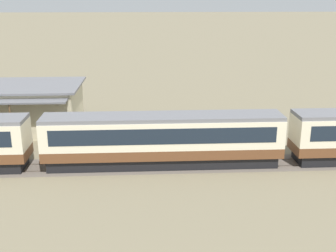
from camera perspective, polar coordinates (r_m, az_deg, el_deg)
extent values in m
cylinder|color=black|center=(36.44, 21.56, -4.27)|extent=(0.90, 0.18, 0.90)
cylinder|color=black|center=(37.66, 20.68, -3.47)|extent=(0.90, 0.18, 0.90)
cube|color=brown|center=(33.56, -0.68, -3.27)|extent=(18.78, 2.86, 0.80)
cube|color=beige|center=(33.06, -0.69, -0.84)|extent=(18.78, 2.86, 2.20)
cube|color=#192330|center=(33.02, -0.69, -0.66)|extent=(17.28, 2.90, 1.23)
cube|color=slate|center=(32.69, -0.70, 1.24)|extent=(18.78, 2.69, 0.30)
cube|color=black|center=(33.86, -0.67, -4.60)|extent=(18.03, 2.46, 0.88)
cylinder|color=black|center=(34.02, 9.90, -4.78)|extent=(0.90, 0.18, 0.90)
cylinder|color=black|center=(35.32, 9.39, -3.91)|extent=(0.90, 0.18, 0.90)
cylinder|color=black|center=(33.53, -11.30, -5.21)|extent=(0.90, 0.18, 0.90)
cylinder|color=black|center=(34.85, -10.99, -4.30)|extent=(0.90, 0.18, 0.90)
cube|color=#665B51|center=(34.02, -1.82, -5.33)|extent=(139.01, 3.60, 0.01)
cube|color=#4C4238|center=(33.35, -1.79, -5.79)|extent=(139.01, 0.12, 0.04)
cube|color=#4C4238|center=(34.67, -1.85, -4.85)|extent=(139.01, 0.12, 0.04)
cube|color=beige|center=(44.71, -18.64, 2.31)|extent=(10.31, 7.47, 4.40)
cube|color=slate|center=(44.20, -18.93, 5.19)|extent=(11.13, 8.06, 0.20)
cube|color=slate|center=(40.07, -20.52, 3.09)|extent=(9.89, 1.60, 0.16)
cylinder|color=brown|center=(40.04, -20.46, 0.06)|extent=(0.14, 0.14, 3.92)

